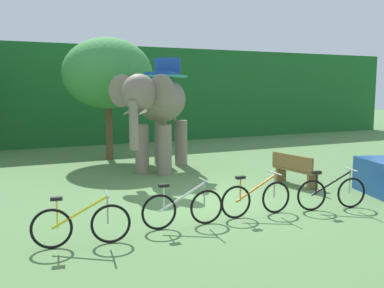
{
  "coord_description": "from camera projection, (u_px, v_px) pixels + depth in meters",
  "views": [
    {
      "loc": [
        -5.03,
        -8.99,
        2.74
      ],
      "look_at": [
        -0.34,
        1.0,
        1.3
      ],
      "focal_mm": 40.23,
      "sensor_mm": 36.0,
      "label": 1
    }
  ],
  "objects": [
    {
      "name": "ground_plane",
      "position": [
        222.0,
        200.0,
        10.55
      ],
      "size": [
        80.0,
        80.0,
        0.0
      ],
      "primitive_type": "plane",
      "color": "#567F47"
    },
    {
      "name": "foliage_hedge",
      "position": [
        91.0,
        95.0,
        23.37
      ],
      "size": [
        36.0,
        6.0,
        4.78
      ],
      "primitive_type": "cube",
      "color": "#1E6028",
      "rests_on": "ground"
    },
    {
      "name": "tree_center_left",
      "position": [
        108.0,
        74.0,
        16.28
      ],
      "size": [
        3.38,
        3.38,
        4.63
      ],
      "color": "brown",
      "rests_on": "ground"
    },
    {
      "name": "elephant",
      "position": [
        159.0,
        105.0,
        14.06
      ],
      "size": [
        3.52,
        3.82,
        3.78
      ],
      "color": "gray",
      "rests_on": "ground"
    },
    {
      "name": "bike_yellow",
      "position": [
        81.0,
        225.0,
        7.46
      ],
      "size": [
        1.7,
        0.52,
        0.92
      ],
      "color": "black",
      "rests_on": "ground"
    },
    {
      "name": "bike_white",
      "position": [
        183.0,
        208.0,
        8.49
      ],
      "size": [
        1.71,
        0.52,
        0.92
      ],
      "color": "black",
      "rests_on": "ground"
    },
    {
      "name": "bike_orange",
      "position": [
        256.0,
        198.0,
        9.24
      ],
      "size": [
        1.71,
        0.52,
        0.92
      ],
      "color": "black",
      "rests_on": "ground"
    },
    {
      "name": "bike_black",
      "position": [
        332.0,
        193.0,
        9.73
      ],
      "size": [
        1.68,
        0.55,
        0.92
      ],
      "color": "black",
      "rests_on": "ground"
    },
    {
      "name": "wooden_bench",
      "position": [
        295.0,
        169.0,
        12.11
      ],
      "size": [
        0.61,
        1.54,
        0.89
      ],
      "color": "brown",
      "rests_on": "ground"
    }
  ]
}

